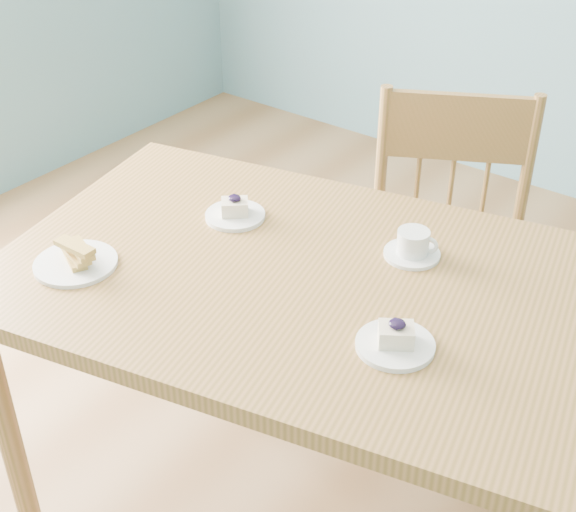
{
  "coord_description": "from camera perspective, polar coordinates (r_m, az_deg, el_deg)",
  "views": [
    {
      "loc": [
        0.63,
        -0.99,
        1.86
      ],
      "look_at": [
        -0.34,
        0.3,
        0.81
      ],
      "focal_mm": 50.0,
      "sensor_mm": 36.0,
      "label": 1
    }
  ],
  "objects": [
    {
      "name": "cheesecake_plate_near",
      "position": [
        1.61,
        7.65,
        -5.98
      ],
      "size": [
        0.16,
        0.16,
        0.07
      ],
      "rotation": [
        0.0,
        0.0,
        0.59
      ],
      "color": "silver",
      "rests_on": "dining_table"
    },
    {
      "name": "coffee_cup",
      "position": [
        1.88,
        8.89,
        0.74
      ],
      "size": [
        0.13,
        0.13,
        0.07
      ],
      "rotation": [
        0.0,
        0.0,
        0.25
      ],
      "color": "silver",
      "rests_on": "dining_table"
    },
    {
      "name": "dining_chair",
      "position": [
        2.43,
        11.06,
        -0.92
      ],
      "size": [
        0.62,
        0.61,
        1.02
      ],
      "rotation": [
        0.0,
        0.0,
        0.49
      ],
      "color": "#9B6A3A",
      "rests_on": "ground"
    },
    {
      "name": "dining_table",
      "position": [
        1.84,
        3.47,
        -3.99
      ],
      "size": [
        1.71,
        1.2,
        0.83
      ],
      "rotation": [
        0.0,
        0.0,
        0.22
      ],
      "color": "#9B6A3A",
      "rests_on": "ground"
    },
    {
      "name": "cheesecake_plate_far",
      "position": [
        2.02,
        -3.79,
        3.15
      ],
      "size": [
        0.15,
        0.15,
        0.06
      ],
      "rotation": [
        0.0,
        0.0,
        0.72
      ],
      "color": "silver",
      "rests_on": "dining_table"
    },
    {
      "name": "biscotti_plate",
      "position": [
        1.9,
        -14.92,
        -0.18
      ],
      "size": [
        0.19,
        0.19,
        0.06
      ],
      "rotation": [
        0.0,
        0.0,
        -0.39
      ],
      "color": "silver",
      "rests_on": "dining_table"
    },
    {
      "name": "room",
      "position": [
        1.28,
        4.08,
        9.55
      ],
      "size": [
        5.01,
        5.01,
        2.71
      ],
      "color": "olive",
      "rests_on": "ground"
    }
  ]
}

